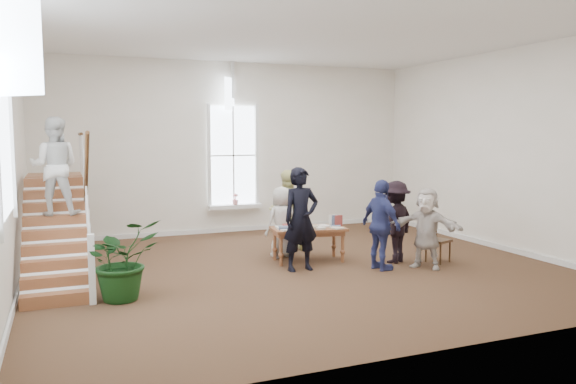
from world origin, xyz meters
name	(u,v)px	position (x,y,z in m)	size (l,w,h in m)	color
ground	(298,268)	(0.00, 0.00, 0.00)	(10.00, 10.00, 0.00)	#3F2318
room_shell	(234,217)	(0.00, 4.39, 0.40)	(10.49, 10.00, 10.00)	silver
staircase	(56,191)	(-4.34, 0.75, 1.62)	(1.10, 4.10, 2.92)	brown
library_table	(308,231)	(0.42, 0.49, 0.62)	(1.58, 0.94, 0.77)	brown
police_officer	(301,219)	(-0.01, -0.16, 1.00)	(0.73, 0.48, 1.99)	black
elderly_woman	(282,222)	(0.09, 1.09, 0.76)	(0.74, 0.48, 1.51)	beige
person_yellow	(286,211)	(0.39, 1.59, 0.91)	(0.89, 0.69, 1.83)	#E1DD8D
woman_cluster_a	(381,225)	(1.44, -0.70, 0.88)	(1.03, 0.43, 1.76)	navy
woman_cluster_b	(395,222)	(2.04, -0.25, 0.84)	(1.08, 0.62, 1.68)	black
woman_cluster_c	(426,228)	(2.34, -0.90, 0.79)	(1.47, 0.47, 1.58)	silver
floor_plant	(122,260)	(-3.40, -0.86, 0.64)	(1.16, 1.00, 1.29)	#103511
side_chair	(435,236)	(2.84, -0.50, 0.54)	(0.54, 0.54, 0.98)	#3C2410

